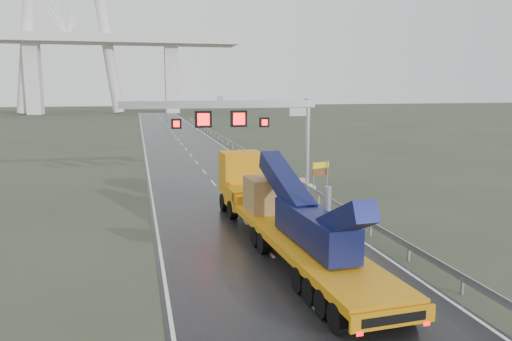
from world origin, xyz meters
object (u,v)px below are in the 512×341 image
object	(u,v)px
striped_barrier	(300,185)
exit_sign_pair	(321,172)
sign_gantry	(248,120)
heavy_haul_truck	(275,206)

from	to	relation	value
striped_barrier	exit_sign_pair	bearing A→B (deg)	-62.21
sign_gantry	exit_sign_pair	distance (m)	6.80
exit_sign_pair	heavy_haul_truck	bearing A→B (deg)	-141.56
heavy_haul_truck	striped_barrier	size ratio (longest dim) A/B	17.70
sign_gantry	heavy_haul_truck	distance (m)	12.93
heavy_haul_truck	exit_sign_pair	bearing A→B (deg)	54.16
exit_sign_pair	striped_barrier	distance (m)	2.19
striped_barrier	sign_gantry	bearing A→B (deg)	152.66
sign_gantry	striped_barrier	bearing A→B (deg)	-17.27
sign_gantry	striped_barrier	world-z (taller)	sign_gantry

